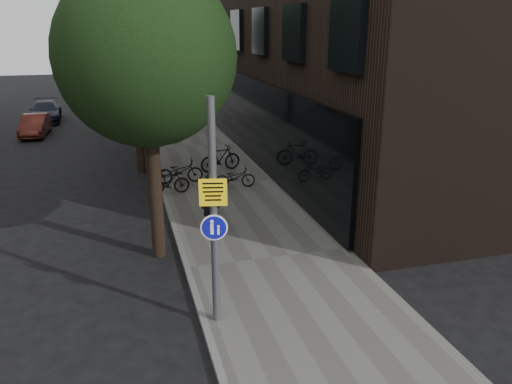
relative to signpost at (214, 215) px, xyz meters
name	(u,v)px	position (x,y,z in m)	size (l,w,h in m)	color
ground	(307,333)	(1.73, -0.82, -2.49)	(120.00, 120.00, 0.00)	black
sidewalk	(221,185)	(1.98, 9.18, -2.43)	(4.50, 60.00, 0.12)	#62605B
curb_edge	(162,190)	(-0.27, 9.18, -2.42)	(0.15, 60.00, 0.13)	slate
street_tree_near	(149,64)	(-0.80, 3.82, 2.62)	(4.40, 4.40, 7.50)	black
street_tree_mid	(134,48)	(-0.80, 12.32, 2.63)	(5.00, 5.00, 7.80)	black
street_tree_far	(127,41)	(-0.80, 21.32, 2.63)	(5.00, 5.00, 7.80)	black
signpost	(214,215)	(0.00, 0.00, 0.00)	(0.54, 0.16, 4.68)	#595B5E
pedestrian	(210,199)	(0.87, 5.28, -1.55)	(0.59, 0.39, 1.63)	black
parked_bike_facade_near	(235,177)	(2.43, 8.61, -1.97)	(0.53, 1.52, 0.80)	black
parked_bike_facade_far	(220,158)	(2.35, 10.95, -1.82)	(0.51, 1.82, 1.10)	black
parked_bike_curb_near	(180,171)	(0.48, 9.74, -1.90)	(0.62, 1.78, 0.94)	black
parked_bike_curb_far	(169,182)	(-0.07, 8.50, -1.91)	(0.42, 1.50, 0.90)	black
parked_car_mid	(35,125)	(-6.21, 21.17, -1.89)	(1.26, 3.62, 1.19)	#5E221A
parked_car_far	(46,111)	(-6.15, 25.70, -1.84)	(1.80, 4.44, 1.29)	black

